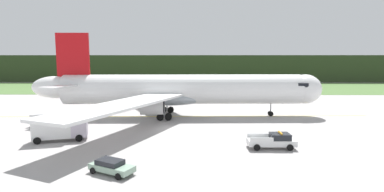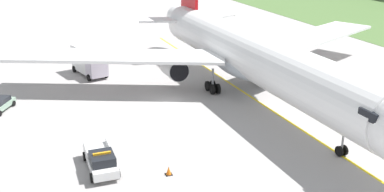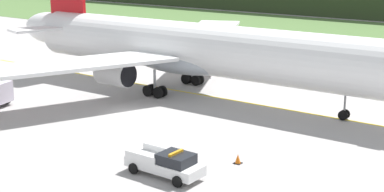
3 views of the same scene
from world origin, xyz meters
TOP-DOWN VIEW (x-y plane):
  - ground at (0.00, 0.00)m, footprint 320.00×320.00m
  - taxiway_centerline_main at (1.25, 9.54)m, footprint 67.94×2.23m
  - airliner at (0.48, 9.52)m, footprint 52.44×53.44m
  - ops_pickup_truck at (12.80, -9.84)m, footprint 5.62×2.32m
  - catering_truck at (-14.14, -6.89)m, footprint 6.93×4.13m
  - apron_cone at (15.40, -4.96)m, footprint 0.56×0.56m

SIDE VIEW (x-z plane):
  - ground at x=0.00m, z-range 0.00..0.00m
  - taxiway_centerline_main at x=1.25m, z-range 0.00..0.01m
  - apron_cone at x=15.40m, z-range -0.01..0.69m
  - ops_pickup_truck at x=12.80m, z-range -0.07..1.87m
  - catering_truck at x=-14.14m, z-range -0.01..3.91m
  - airliner at x=0.48m, z-range -2.67..12.34m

